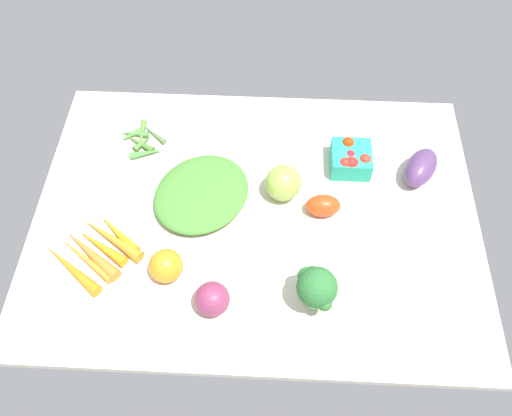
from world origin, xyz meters
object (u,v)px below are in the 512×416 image
Objects in this scene: carrot_bunch at (96,250)px; broccoli_head at (316,287)px; roma_tomato at (323,206)px; heirloom_tomato_orange at (166,266)px; berry_basket at (351,159)px; heirloom_tomato_green at (283,183)px; leafy_greens_clump at (201,193)px; eggplant at (421,168)px; okra_pile at (142,140)px; red_onion_center at (212,299)px.

broccoli_head reaches higher than carrot_bunch.
heirloom_tomato_orange reaches higher than roma_tomato.
roma_tomato is 0.84× the size of berry_basket.
leafy_greens_clump is at bearing -172.56° from heirloom_tomato_green.
broccoli_head reaches higher than eggplant.
roma_tomato is 52.41cm from carrot_bunch.
eggplant is at bearing -6.15° from okra_pile.
broccoli_head is 60.91cm from okra_pile.
broccoli_head reaches higher than roma_tomato.
roma_tomato is 34.12cm from red_onion_center.
berry_basket reaches higher than leafy_greens_clump.
okra_pile is (-12.08, 36.94, -2.81)cm from heirloom_tomato_orange.
red_onion_center is (-23.39, -24.82, 1.05)cm from roma_tomato.
roma_tomato is 49.88cm from okra_pile.
heirloom_tomato_orange is at bearing 170.68° from broccoli_head.
roma_tomato is at bearing 83.85° from broccoli_head.
leafy_greens_clump is at bearing -49.62° from eggplant.
roma_tomato is at bearing 27.61° from heirloom_tomato_orange.
roma_tomato is 1.10× the size of red_onion_center.
carrot_bunch is 63.74cm from berry_basket.
eggplant is (33.12, 6.83, -0.87)cm from heirloom_tomato_green.
heirloom_tomato_green reaches higher than carrot_bunch.
heirloom_tomato_orange is at bearing -71.89° from okra_pile.
heirloom_tomato_orange reaches higher than okra_pile.
eggplant is 1.24× the size of berry_basket.
berry_basket is at bearing 75.44° from broccoli_head.
berry_basket is (35.66, 11.32, 0.94)cm from leafy_greens_clump.
okra_pile is (-46.00, 19.19, -1.73)cm from roma_tomato.
heirloom_tomato_orange is (-33.92, -17.74, 1.07)cm from roma_tomato.
leafy_greens_clump is at bearing 172.25° from roma_tomato.
leafy_greens_clump is 24.24cm from okra_pile.
broccoli_head is at bearing -6.82° from eggplant.
berry_basket is (57.69, 27.04, 1.88)cm from carrot_bunch.
eggplant is at bearing 23.22° from roma_tomato.
okra_pile is at bearing 135.90° from leafy_greens_clump.
broccoli_head reaches higher than heirloom_tomato_green.
broccoli_head is at bearing 5.24° from red_onion_center.
carrot_bunch is 32.89cm from okra_pile.
red_onion_center reaches higher than berry_basket.
red_onion_center is at bearing -22.79° from carrot_bunch.
red_onion_center is at bearing -62.81° from okra_pile.
berry_basket reaches higher than okra_pile.
roma_tomato is 38.30cm from heirloom_tomato_orange.
broccoli_head is (-2.47, -22.90, 4.81)cm from roma_tomato.
red_onion_center reaches higher than leafy_greens_clump.
okra_pile is at bearing -65.89° from eggplant.
heirloom_tomato_green reaches higher than leafy_greens_clump.
heirloom_tomato_orange is 51.62cm from berry_basket.
red_onion_center is 0.62× the size of eggplant.
carrot_bunch is (-22.03, -15.72, -0.94)cm from leafy_greens_clump.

